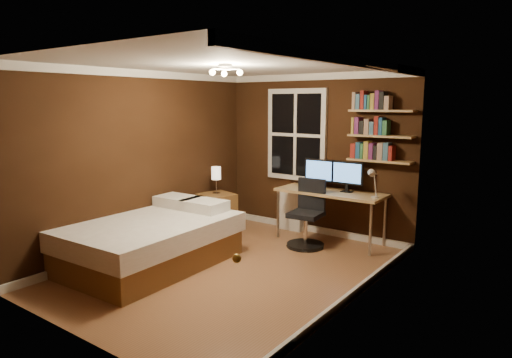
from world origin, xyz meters
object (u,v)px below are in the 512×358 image
Objects in this scene: office_chair at (307,221)px; radiator at (291,211)px; nightstand at (217,213)px; desk_lamp at (373,183)px; monitor_right at (347,177)px; monitor_left at (319,174)px; bedside_lamp at (216,180)px; bed at (150,240)px; desk at (330,195)px.

radiator is at bearing 131.12° from office_chair.
radiator is 0.89m from office_chair.
office_chair reaches higher than nightstand.
monitor_right is at bearing 153.87° from desk_lamp.
nightstand is 1.29× the size of monitor_left.
bedside_lamp is 1.32m from radiator.
monitor_right is at bearing 52.53° from bed.
monitor_right is at bearing 0.00° from monitor_left.
radiator is 1.45× the size of desk_lamp.
office_chair is (-0.38, -0.48, -0.63)m from monitor_right.
monitor_right is 0.88m from office_chair.
bedside_lamp is 1.63m from monitor_left.
radiator is 1.32× the size of monitor_right.
monitor_left is (1.47, 0.68, 0.16)m from bedside_lamp.
bed is 5.05× the size of bedside_lamp.
bed is at bearing -79.98° from bedside_lamp.
desk_lamp is at bearing -14.13° from monitor_left.
radiator is 0.89m from monitor_left.
bedside_lamp is at bearing -160.70° from monitor_right.
desk is 3.36× the size of monitor_right.
desk is (0.81, -0.21, 0.39)m from radiator.
monitor_right reaches higher than nightstand.
office_chair is (1.27, 1.83, 0.06)m from bed.
bed is 3.06m from desk_lamp.
monitor_left reaches higher than desk_lamp.
bedside_lamp is at bearing -155.28° from monitor_left.
nightstand is 1.43× the size of bedside_lamp.
bed is at bearing -130.32° from office_chair.
bed is 1.36× the size of desk.
desk_lamp is at bearing -26.13° from monitor_right.
desk reaches higher than nightstand.
monitor_right reaches higher than radiator.
office_chair is at bearing 7.14° from bedside_lamp.
nightstand is (-0.29, 1.64, -0.00)m from bed.
bed reaches higher than nightstand.
bed is 1.74m from bedside_lamp.
bedside_lamp is 2.06m from monitor_right.
nightstand is 0.53m from bedside_lamp.
bed is 4.99× the size of desk_lamp.
desk_lamp reaches higher than nightstand.
desk is at bearing 34.74° from nightstand.
monitor_left is 0.98m from desk_lamp.
monitor_right is (1.03, -0.13, 0.68)m from radiator.
nightstand is 1.29× the size of monitor_right.
desk_lamp is (0.95, -0.24, -0.01)m from monitor_left.
bedside_lamp is at bearing -169.75° from desk_lamp.
bedside_lamp is at bearing 98.00° from bed.
desk_lamp is (2.43, 0.44, 0.68)m from nightstand.
bed is 3.45× the size of radiator.
desk is (1.42, 2.23, 0.40)m from bed.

